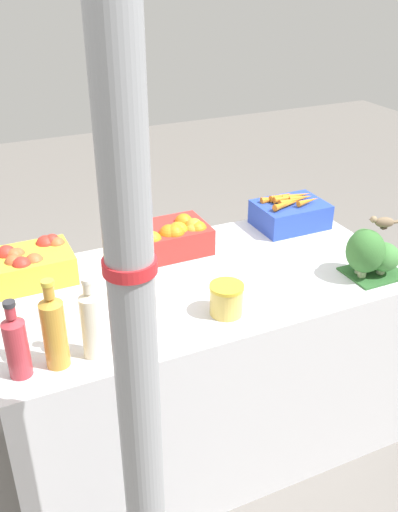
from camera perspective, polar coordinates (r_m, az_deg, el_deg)
name	(u,v)px	position (r m, az deg, el deg)	size (l,w,h in m)	color
ground_plane	(199,435)	(2.71, 0.00, -17.50)	(10.00, 10.00, 0.00)	slate
market_table	(199,363)	(2.43, 0.00, -10.70)	(1.60, 0.82, 0.82)	silver
support_pole	(133,313)	(1.29, -6.64, -5.64)	(0.12, 0.12, 2.45)	gray
apple_crate	(30,263)	(2.26, -16.50, -0.71)	(0.31, 0.23, 0.15)	gold
orange_crate	(173,236)	(2.37, -2.59, 1.98)	(0.31, 0.23, 0.15)	red
carrot_crate	(290,213)	(2.63, 9.09, 4.30)	(0.31, 0.23, 0.15)	#2847B7
broccoli_pile	(368,253)	(2.27, 16.55, 0.26)	(0.25, 0.18, 0.20)	#2D602D
juice_bottle_ruby	(16,345)	(1.75, -17.79, -8.44)	(0.07, 0.07, 0.26)	#B2333D
juice_bottle_amber	(54,330)	(1.75, -14.29, -7.17)	(0.07, 0.07, 0.30)	gold
juice_bottle_cloudy	(91,323)	(1.77, -10.74, -6.59)	(0.06, 0.06, 0.28)	beige
pickle_jar	(226,299)	(1.97, 2.76, -4.34)	(0.12, 0.12, 0.11)	#DBBC56
sparrow_bird	(383,222)	(2.22, 17.96, 3.26)	(0.13, 0.07, 0.05)	#4C3D2D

